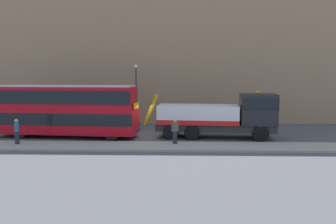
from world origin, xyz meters
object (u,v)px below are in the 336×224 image
(recovery_tow_truck, at_px, (221,115))
(street_lamp, at_px, (136,90))
(pedestrian_bystander, at_px, (175,132))
(double_decker_bus, at_px, (67,109))
(pedestrian_onlooker, at_px, (17,132))

(recovery_tow_truck, bearing_deg, street_lamp, 144.63)
(pedestrian_bystander, bearing_deg, recovery_tow_truck, -84.87)
(recovery_tow_truck, distance_m, double_decker_bus, 11.99)
(recovery_tow_truck, xyz_separation_m, street_lamp, (-7.31, 6.32, 1.71))
(pedestrian_onlooker, distance_m, street_lamp, 12.26)
(pedestrian_bystander, bearing_deg, double_decker_bus, 34.44)
(recovery_tow_truck, relative_size, double_decker_bus, 0.91)
(pedestrian_bystander, distance_m, street_lamp, 10.39)
(double_decker_bus, xyz_separation_m, pedestrian_bystander, (8.45, -3.08, -1.25))
(double_decker_bus, bearing_deg, pedestrian_onlooker, -118.12)
(double_decker_bus, height_order, street_lamp, street_lamp)
(recovery_tow_truck, bearing_deg, pedestrian_bystander, -133.87)
(pedestrian_onlooker, relative_size, pedestrian_bystander, 1.00)
(recovery_tow_truck, relative_size, pedestrian_onlooker, 5.98)
(double_decker_bus, distance_m, street_lamp, 7.92)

